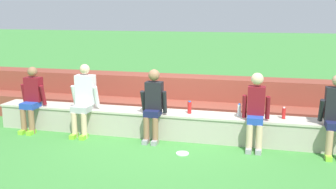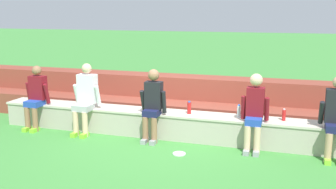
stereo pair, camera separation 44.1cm
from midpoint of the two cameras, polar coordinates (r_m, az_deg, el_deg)
ground_plane at (r=7.54m, az=-2.12°, el=-6.71°), size 80.00×80.00×0.00m
stone_seating_wall at (r=7.69m, az=-1.60°, el=-4.24°), size 7.13×0.55×0.50m
brick_bleachers at (r=8.83m, az=0.61°, el=-1.17°), size 10.96×1.26×0.97m
person_far_left at (r=8.52m, az=-20.52°, el=-0.44°), size 0.51×0.54×1.32m
person_left_of_center at (r=7.96m, az=-13.65°, el=-0.51°), size 0.56×0.59×1.40m
person_center at (r=7.37m, az=-3.86°, el=-1.31°), size 0.50×0.49×1.36m
person_right_of_center at (r=7.05m, az=10.85°, el=-2.10°), size 0.48×0.55×1.36m
person_far_right at (r=7.09m, az=21.50°, el=-2.64°), size 0.53×0.54×1.38m
water_bottle_mid_right at (r=7.50m, az=1.45°, el=-1.91°), size 0.08×0.08×0.24m
water_bottle_mid_left at (r=7.37m, az=14.77°, el=-2.65°), size 0.06×0.06×0.22m
water_bottle_center_gap at (r=7.39m, az=8.59°, el=-2.27°), size 0.06×0.06×0.24m
plastic_cup_middle at (r=8.37m, az=-14.61°, el=-1.27°), size 0.08×0.08×0.11m
frisbee at (r=6.86m, az=0.25°, el=-8.54°), size 0.22×0.22×0.02m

